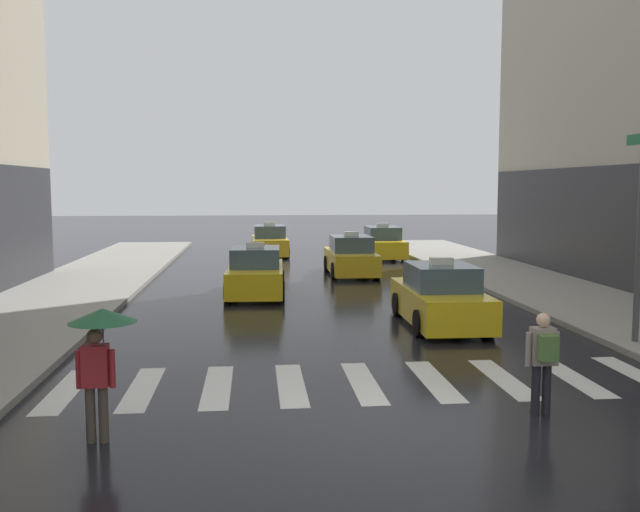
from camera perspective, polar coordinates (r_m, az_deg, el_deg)
The scene contains 9 objects.
ground_plane at distance 10.28m, azimuth 6.34°, elevation -15.03°, with size 160.00×160.00×0.00m, color black.
crosswalk_markings at distance 13.08m, azimuth 3.60°, elevation -10.41°, with size 11.30×2.80×0.01m.
taxi_lead at distance 18.44m, azimuth 9.93°, elevation -3.44°, with size 1.97×4.56×1.80m.
taxi_second at distance 23.29m, azimuth -5.35°, elevation -1.47°, with size 2.06×4.60×1.80m.
taxi_third at distance 28.61m, azimuth 2.57°, elevation -0.11°, with size 1.93×4.54×1.80m.
taxi_fourth at distance 35.42m, azimuth 5.17°, elevation 1.00°, with size 1.93×4.54×1.80m.
taxi_fifth at distance 36.55m, azimuth -4.21°, elevation 1.15°, with size 1.99×4.57×1.80m.
pedestrian_with_umbrella at distance 10.25m, azimuth -17.77°, elevation -6.49°, with size 0.96×0.96×1.94m.
pedestrian_with_backpack at distance 11.58m, azimuth 18.01°, elevation -7.86°, with size 0.55×0.43×1.65m.
Camera 1 is at (-2.01, -9.40, 3.64)m, focal length 38.60 mm.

